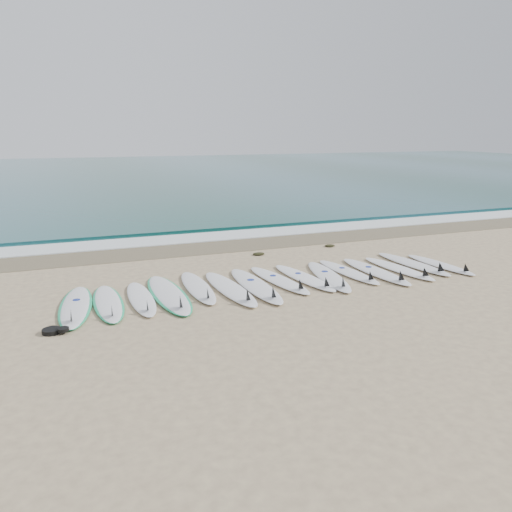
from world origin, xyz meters
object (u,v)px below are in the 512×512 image
object	(u,v)px
surfboard_7	(280,280)
surfboard_0	(75,306)
surfboard_14	(441,265)
leash_coil	(54,331)

from	to	relation	value
surfboard_7	surfboard_0	bearing A→B (deg)	174.16
surfboard_14	leash_coil	xyz separation A→B (m)	(-9.50, -1.14, -0.00)
surfboard_0	leash_coil	bearing A→B (deg)	-102.50
surfboard_0	leash_coil	world-z (taller)	surfboard_0
surfboard_0	leash_coil	distance (m)	1.26
surfboard_0	surfboard_14	world-z (taller)	surfboard_0
surfboard_0	surfboard_7	distance (m)	4.57
surfboard_14	surfboard_7	bearing A→B (deg)	172.68
surfboard_0	surfboard_7	world-z (taller)	surfboard_0
surfboard_7	leash_coil	size ratio (longest dim) A/B	5.67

